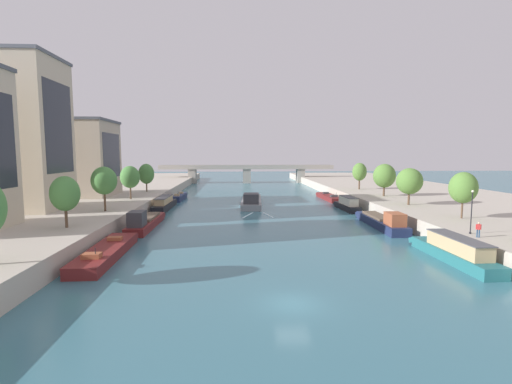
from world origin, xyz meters
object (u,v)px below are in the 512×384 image
(barge_midriver, at_px, (251,201))
(moored_boat_right_lone, at_px, (454,251))
(moored_boat_right_downstream, at_px, (329,197))
(tree_right_midway, at_px, (384,176))
(tree_left_midway, at_px, (130,177))
(lamppost_right_bank, at_px, (472,210))
(moored_boat_left_gap_after, at_px, (180,197))
(tree_right_by_lamp, at_px, (409,181))
(tree_left_past_mid, at_px, (65,194))
(tree_right_nearest, at_px, (463,188))
(moored_boat_left_near, at_px, (107,252))
(moored_boat_right_midway, at_px, (382,221))
(tree_left_third, at_px, (104,181))
(tree_left_distant, at_px, (146,174))
(moored_boat_left_midway, at_px, (165,204))
(person_on_quay, at_px, (478,229))
(bridge_far, at_px, (247,171))
(moored_boat_right_near, at_px, (347,204))
(moored_boat_left_lone, at_px, (145,222))
(tree_right_end_of_row, at_px, (360,172))

(barge_midriver, height_order, moored_boat_right_lone, barge_midriver)
(moored_boat_right_downstream, xyz_separation_m, tree_right_midway, (8.18, -12.71, 5.86))
(tree_left_midway, height_order, lamppost_right_bank, tree_left_midway)
(moored_boat_left_gap_after, bearing_deg, lamppost_right_bank, -52.06)
(lamppost_right_bank, bearing_deg, tree_left_midway, 143.88)
(moored_boat_right_downstream, bearing_deg, moored_boat_left_gap_after, 177.65)
(tree_left_midway, xyz_separation_m, lamppost_right_bank, (45.84, -33.46, -1.60))
(tree_right_by_lamp, xyz_separation_m, lamppost_right_bank, (-3.92, -22.91, -1.39))
(tree_left_past_mid, relative_size, tree_right_nearest, 0.98)
(moored_boat_left_near, relative_size, moored_boat_right_midway, 0.96)
(tree_left_third, relative_size, tree_left_distant, 1.06)
(moored_boat_left_near, bearing_deg, tree_right_by_lamp, 26.93)
(moored_boat_right_lone, bearing_deg, tree_right_midway, 78.04)
(moored_boat_left_gap_after, bearing_deg, moored_boat_left_midway, -92.92)
(moored_boat_left_gap_after, relative_size, person_on_quay, 7.11)
(lamppost_right_bank, bearing_deg, tree_left_distant, 134.04)
(person_on_quay, bearing_deg, moored_boat_left_gap_after, 126.79)
(tree_right_by_lamp, bearing_deg, tree_left_past_mid, -161.18)
(bridge_far, bearing_deg, moored_boat_left_gap_after, -109.53)
(tree_left_distant, height_order, person_on_quay, tree_left_distant)
(moored_boat_right_near, relative_size, lamppost_right_bank, 2.28)
(tree_left_past_mid, relative_size, tree_left_distant, 0.96)
(tree_right_nearest, relative_size, tree_right_midway, 0.95)
(moored_boat_left_near, height_order, moored_boat_left_gap_after, moored_boat_left_gap_after)
(person_on_quay, bearing_deg, barge_midriver, 117.73)
(tree_right_midway, xyz_separation_m, lamppost_right_bank, (-4.84, -35.91, -1.53))
(moored_boat_right_lone, height_order, tree_left_midway, tree_left_midway)
(moored_boat_left_gap_after, relative_size, tree_left_distant, 1.81)
(tree_right_nearest, bearing_deg, moored_boat_right_near, 111.00)
(moored_boat_left_gap_after, height_order, moored_boat_right_lone, moored_boat_right_lone)
(tree_left_distant, bearing_deg, tree_right_midway, -13.02)
(moored_boat_left_near, distance_m, moored_boat_left_lone, 15.55)
(tree_left_distant, height_order, tree_right_end_of_row, tree_right_end_of_row)
(moored_boat_left_lone, bearing_deg, barge_midriver, 54.72)
(tree_right_nearest, bearing_deg, moored_boat_left_midway, 150.00)
(bridge_far, bearing_deg, barge_midriver, -90.78)
(moored_boat_left_near, distance_m, moored_boat_right_near, 47.46)
(moored_boat_left_gap_after, xyz_separation_m, person_on_quay, (38.75, -51.82, 2.51))
(moored_boat_left_lone, bearing_deg, tree_left_midway, 111.54)
(moored_boat_right_downstream, relative_size, tree_left_past_mid, 2.44)
(moored_boat_right_downstream, height_order, tree_right_by_lamp, tree_right_by_lamp)
(barge_midriver, height_order, tree_left_distant, tree_left_distant)
(tree_right_nearest, height_order, tree_right_end_of_row, tree_right_end_of_row)
(moored_boat_left_near, distance_m, tree_left_third, 19.80)
(tree_left_third, bearing_deg, tree_right_by_lamp, 4.97)
(tree_right_midway, distance_m, lamppost_right_bank, 36.26)
(tree_left_distant, bearing_deg, moored_boat_left_gap_after, 18.57)
(moored_boat_left_near, relative_size, tree_right_by_lamp, 2.50)
(moored_boat_left_lone, relative_size, moored_boat_left_gap_after, 1.34)
(barge_midriver, bearing_deg, moored_boat_right_near, -23.20)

